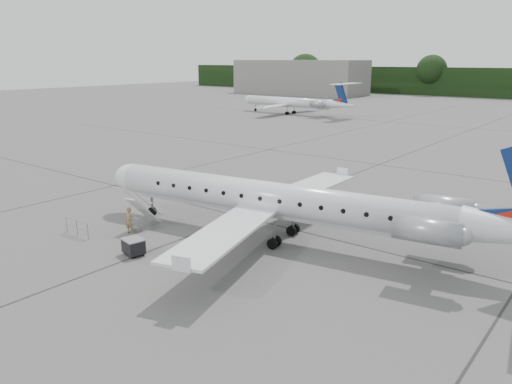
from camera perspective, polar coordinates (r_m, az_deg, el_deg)
The scene contains 8 objects.
ground at distance 25.94m, azimuth 0.57°, elevation -8.59°, with size 320.00×320.00×0.00m, color #62625F.
terminal_building at distance 154.17m, azimuth 4.97°, elevation 12.94°, with size 40.00×14.00×10.00m, color slate.
main_regional_jet at distance 28.96m, azimuth 1.61°, elevation 1.12°, with size 26.85×19.33×6.88m, color silver, non-canonical shape.
airstair at distance 32.25m, azimuth -12.75°, elevation -2.15°, with size 0.85×2.29×2.16m, color silver, non-canonical shape.
passenger at distance 31.42m, azimuth -14.29°, elevation -3.18°, with size 0.60×0.40×1.66m, color olive.
safety_railing at distance 32.06m, azimuth -19.78°, elevation -3.87°, with size 2.20×0.08×1.00m, color #909398, non-canonical shape.
baggage_cart at distance 28.13m, azimuth -13.82°, elevation -6.05°, with size 1.13×0.91×0.98m, color black, non-canonical shape.
bg_regional_left at distance 98.11m, azimuth 3.58°, elevation 10.74°, with size 24.02×17.30×6.30m, color silver, non-canonical shape.
Camera 1 is at (14.46, -18.87, 10.38)m, focal length 35.00 mm.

